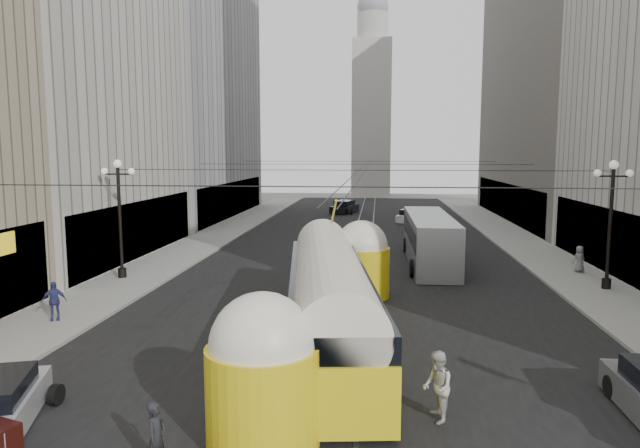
% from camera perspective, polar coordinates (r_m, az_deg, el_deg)
% --- Properties ---
extents(road, '(20.00, 85.00, 0.02)m').
position_cam_1_polar(road, '(44.20, 4.22, -1.81)').
color(road, black).
rests_on(road, ground).
extents(sidewalk_left, '(4.00, 72.00, 0.15)m').
position_cam_1_polar(sidewalk_left, '(49.43, -9.70, -0.85)').
color(sidewalk_left, gray).
rests_on(sidewalk_left, ground).
extents(sidewalk_right, '(4.00, 72.00, 0.15)m').
position_cam_1_polar(sidewalk_right, '(48.84, 18.56, -1.22)').
color(sidewalk_right, gray).
rests_on(sidewalk_right, ground).
extents(rail_left, '(0.12, 85.00, 0.04)m').
position_cam_1_polar(rail_left, '(44.23, 3.25, -1.80)').
color(rail_left, gray).
rests_on(rail_left, ground).
extents(rail_right, '(0.12, 85.00, 0.04)m').
position_cam_1_polar(rail_right, '(44.19, 5.19, -1.83)').
color(rail_right, gray).
rests_on(rail_right, ground).
extents(building_left_far, '(12.60, 28.60, 28.60)m').
position_cam_1_polar(building_left_far, '(63.26, -14.18, 13.71)').
color(building_left_far, '#999999').
rests_on(building_left_far, ground).
extents(building_right_far, '(12.60, 32.60, 32.60)m').
position_cam_1_polar(building_right_far, '(62.76, 24.09, 15.21)').
color(building_right_far, '#514C47').
rests_on(building_right_far, ground).
extents(distant_tower, '(6.00, 6.00, 31.36)m').
position_cam_1_polar(distant_tower, '(91.50, 5.20, 12.23)').
color(distant_tower, '#B2AFA8').
rests_on(distant_tower, ground).
extents(lamppost_left_mid, '(1.86, 0.44, 6.37)m').
position_cam_1_polar(lamppost_left_mid, '(32.40, -19.41, 1.18)').
color(lamppost_left_mid, black).
rests_on(lamppost_left_mid, sidewalk_left).
extents(lamppost_right_mid, '(1.86, 0.44, 6.37)m').
position_cam_1_polar(lamppost_right_mid, '(31.45, 27.06, 0.62)').
color(lamppost_right_mid, black).
rests_on(lamppost_right_mid, sidewalk_right).
extents(catenary, '(25.00, 72.00, 0.23)m').
position_cam_1_polar(catenary, '(42.66, 4.41, 5.80)').
color(catenary, black).
rests_on(catenary, ground).
extents(streetcar, '(4.60, 16.95, 3.75)m').
position_cam_1_polar(streetcar, '(20.48, 0.89, -7.18)').
color(streetcar, yellow).
rests_on(streetcar, ground).
extents(city_bus, '(2.78, 11.93, 3.03)m').
position_cam_1_polar(city_bus, '(35.96, 10.88, -1.33)').
color(city_bus, gray).
rests_on(city_bus, ground).
extents(sedan_white_far, '(2.86, 4.38, 1.28)m').
position_cam_1_polar(sedan_white_far, '(57.30, 8.93, 0.78)').
color(sedan_white_far, silver).
rests_on(sedan_white_far, ground).
extents(sedan_dark_far, '(3.22, 4.94, 1.45)m').
position_cam_1_polar(sedan_dark_far, '(64.88, 2.47, 1.67)').
color(sedan_dark_far, black).
rests_on(sedan_dark_far, ground).
extents(pedestrian_crossing_a, '(0.44, 0.61, 1.57)m').
position_cam_1_polar(pedestrian_crossing_a, '(13.65, -16.04, -19.79)').
color(pedestrian_crossing_a, black).
rests_on(pedestrian_crossing_a, ground).
extents(pedestrian_crossing_b, '(0.81, 0.98, 1.85)m').
position_cam_1_polar(pedestrian_crossing_b, '(15.54, 11.65, -15.64)').
color(pedestrian_crossing_b, beige).
rests_on(pedestrian_crossing_b, ground).
extents(pedestrian_sidewalk_right, '(0.85, 0.69, 1.50)m').
position_cam_1_polar(pedestrian_sidewalk_right, '(35.52, 24.52, -3.20)').
color(pedestrian_sidewalk_right, slate).
rests_on(pedestrian_sidewalk_right, sidewalk_right).
extents(pedestrian_sidewalk_left, '(1.08, 0.87, 1.60)m').
position_cam_1_polar(pedestrian_sidewalk_left, '(25.59, -25.07, -6.97)').
color(pedestrian_sidewalk_left, navy).
rests_on(pedestrian_sidewalk_left, sidewalk_left).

